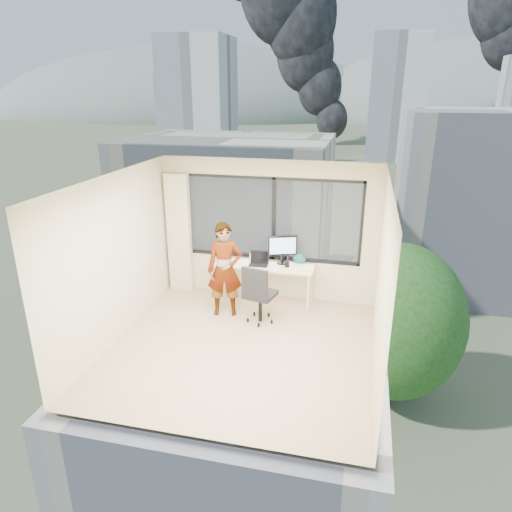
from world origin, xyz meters
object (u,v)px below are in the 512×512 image
(desk, at_px, (264,283))
(person, at_px, (225,270))
(chair, at_px, (260,293))
(handbag, at_px, (300,259))
(laptop, at_px, (259,259))
(monitor, at_px, (282,249))
(game_console, at_px, (257,257))

(desk, height_order, person, person)
(chair, distance_m, handbag, 1.13)
(desk, bearing_deg, laptop, -150.33)
(person, distance_m, laptop, 0.73)
(monitor, bearing_deg, laptop, -173.82)
(laptop, height_order, handbag, laptop)
(desk, relative_size, laptop, 5.10)
(monitor, distance_m, game_console, 0.55)
(monitor, xyz_separation_m, game_console, (-0.49, 0.11, -0.23))
(game_console, xyz_separation_m, laptop, (0.09, -0.30, 0.07))
(monitor, bearing_deg, desk, -175.25)
(monitor, height_order, game_console, monitor)
(handbag, bearing_deg, monitor, -159.71)
(monitor, xyz_separation_m, handbag, (0.31, 0.07, -0.18))
(monitor, distance_m, handbag, 0.36)
(person, height_order, laptop, person)
(chair, distance_m, game_console, 1.07)
(chair, relative_size, laptop, 3.02)
(monitor, relative_size, handbag, 2.27)
(game_console, bearing_deg, chair, -94.10)
(game_console, height_order, handbag, handbag)
(person, relative_size, handbag, 7.09)
(chair, bearing_deg, laptop, 117.91)
(chair, relative_size, game_console, 3.61)
(monitor, distance_m, laptop, 0.47)
(chair, relative_size, person, 0.64)
(game_console, xyz_separation_m, handbag, (0.80, -0.04, 0.05))
(monitor, relative_size, laptop, 1.51)
(person, bearing_deg, game_console, 51.52)
(desk, xyz_separation_m, chair, (0.10, -0.75, 0.16))
(desk, distance_m, person, 0.95)
(chair, xyz_separation_m, game_console, (-0.28, 1.00, 0.25))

